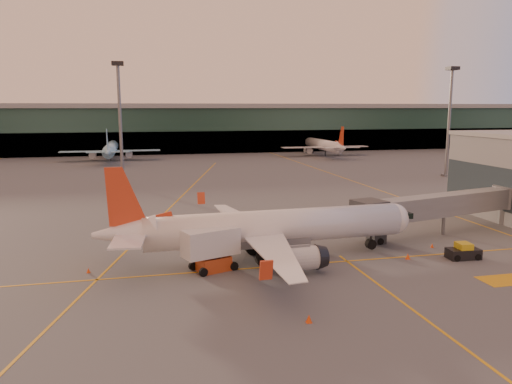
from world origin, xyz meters
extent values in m
plane|color=#4C4F54|center=(0.00, 0.00, 0.00)|extent=(600.00, 600.00, 0.00)
cube|color=orange|center=(0.00, 5.00, 0.01)|extent=(80.00, 0.25, 0.01)
cube|color=orange|center=(-10.00, 45.00, 0.01)|extent=(31.30, 115.98, 0.01)
cube|color=orange|center=(30.00, 70.00, 0.01)|extent=(0.25, 160.00, 0.01)
cube|color=orange|center=(5.00, -8.00, 0.01)|extent=(0.25, 30.00, 0.01)
cube|color=orange|center=(18.00, -4.00, 0.01)|extent=(6.00, 3.00, 0.01)
cube|color=#19382D|center=(0.00, 142.00, 8.00)|extent=(400.00, 18.00, 16.00)
cube|color=gray|center=(0.00, 142.00, 16.80)|extent=(400.00, 20.00, 1.60)
cube|color=black|center=(0.00, 133.50, 4.00)|extent=(400.00, 1.00, 8.00)
cube|color=#2D3D47|center=(33.05, 18.00, 5.00)|extent=(0.30, 21.60, 6.00)
cylinder|color=slate|center=(-20.00, 66.00, 12.50)|extent=(0.70, 0.70, 25.00)
cube|color=black|center=(-20.00, 66.00, 25.20)|extent=(2.40, 2.40, 0.80)
cube|color=slate|center=(-20.00, 66.00, 0.25)|extent=(1.60, 1.60, 0.50)
cylinder|color=slate|center=(55.00, 62.00, 12.50)|extent=(0.70, 0.70, 25.00)
cube|color=black|center=(55.00, 62.00, 25.20)|extent=(2.40, 2.40, 0.80)
cube|color=slate|center=(55.00, 62.00, 0.25)|extent=(1.60, 1.60, 0.50)
cylinder|color=white|center=(-2.19, 7.57, 3.64)|extent=(28.43, 4.65, 3.64)
sphere|color=white|center=(11.96, 8.08, 3.64)|extent=(3.56, 3.56, 3.56)
cube|color=black|center=(13.00, 8.11, 4.09)|extent=(1.72, 2.42, 0.64)
cone|color=white|center=(-18.06, 6.99, 3.91)|extent=(6.34, 3.68, 3.45)
cube|color=white|center=(-17.61, 3.90, 4.00)|extent=(3.53, 6.14, 0.18)
cylinder|color=silver|center=(-1.30, 2.07, 1.64)|extent=(3.88, 2.50, 2.36)
cylinder|color=black|center=(-4.17, 5.13, 0.82)|extent=(1.68, 1.33, 1.64)
cylinder|color=black|center=(-4.17, 5.13, 1.32)|extent=(0.33, 0.33, 1.00)
cube|color=white|center=(-17.83, 10.11, 4.00)|extent=(3.92, 6.29, 0.18)
cylinder|color=silver|center=(-1.70, 13.11, 1.64)|extent=(3.88, 2.50, 2.36)
cylinder|color=black|center=(-4.34, 9.85, 0.82)|extent=(1.68, 1.33, 1.64)
cylinder|color=black|center=(-4.34, 9.85, 1.32)|extent=(0.33, 0.33, 1.00)
cube|color=slate|center=(-3.22, 7.53, 2.45)|extent=(9.08, 3.23, 1.45)
cylinder|color=black|center=(9.20, 7.98, 0.82)|extent=(1.17, 0.77, 1.15)
cube|color=slate|center=(21.78, 12.90, 3.94)|extent=(25.09, 8.71, 2.70)
cube|color=#2D3035|center=(10.05, 10.41, 3.94)|extent=(4.13, 4.13, 3.00)
cube|color=#2D3035|center=(11.55, 11.31, 1.20)|extent=(1.60, 2.40, 2.40)
cylinder|color=black|center=(11.55, 10.21, 0.40)|extent=(0.80, 0.40, 0.80)
cylinder|color=black|center=(11.55, 12.41, 0.40)|extent=(0.80, 0.40, 0.80)
cylinder|color=slate|center=(21.78, 12.90, 1.32)|extent=(0.50, 0.50, 2.64)
cylinder|color=slate|center=(34.00, 16.00, 3.94)|extent=(4.40, 4.40, 3.00)
cylinder|color=slate|center=(34.00, 16.00, 1.32)|extent=(2.40, 2.40, 2.64)
cube|color=#B03F19|center=(-9.40, 5.28, 0.73)|extent=(3.70, 3.23, 1.45)
cube|color=silver|center=(-9.67, 5.18, 3.00)|extent=(6.10, 4.17, 2.71)
cylinder|color=black|center=(-10.65, 3.60, 0.44)|extent=(0.93, 0.61, 0.87)
cylinder|color=black|center=(-7.37, 4.77, 0.44)|extent=(0.93, 0.61, 0.87)
cube|color=black|center=(17.76, 2.99, 0.56)|extent=(3.56, 2.04, 1.12)
cube|color=gold|center=(17.76, 2.99, 1.32)|extent=(1.52, 1.71, 0.91)
cylinder|color=black|center=(16.49, 2.26, 0.36)|extent=(0.73, 0.35, 0.71)
cylinder|color=black|center=(18.93, 2.10, 0.36)|extent=(0.73, 0.35, 0.71)
cone|color=#E3430B|center=(16.92, 7.64, 0.25)|extent=(0.39, 0.39, 0.49)
cube|color=#E3430B|center=(16.92, 7.64, 0.01)|extent=(0.34, 0.34, 0.03)
cone|color=#E3430B|center=(-21.70, 7.35, 0.25)|extent=(0.39, 0.39, 0.49)
cube|color=#E3430B|center=(-21.70, 7.35, 0.01)|extent=(0.33, 0.33, 0.03)
cone|color=#E3430B|center=(-4.07, -8.77, 0.32)|extent=(0.50, 0.50, 0.64)
cube|color=#E3430B|center=(-4.07, -8.77, 0.02)|extent=(0.44, 0.44, 0.03)
cone|color=#E3430B|center=(-5.36, 25.63, 0.25)|extent=(0.39, 0.39, 0.50)
cube|color=#E3430B|center=(-5.36, 25.63, 0.01)|extent=(0.34, 0.34, 0.03)
cone|color=#E3430B|center=(11.78, 4.21, 0.32)|extent=(0.50, 0.50, 0.64)
cube|color=#E3430B|center=(11.78, 4.21, 0.02)|extent=(0.43, 0.43, 0.03)
camera|label=1|loc=(-16.24, -42.99, 16.34)|focal=35.00mm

